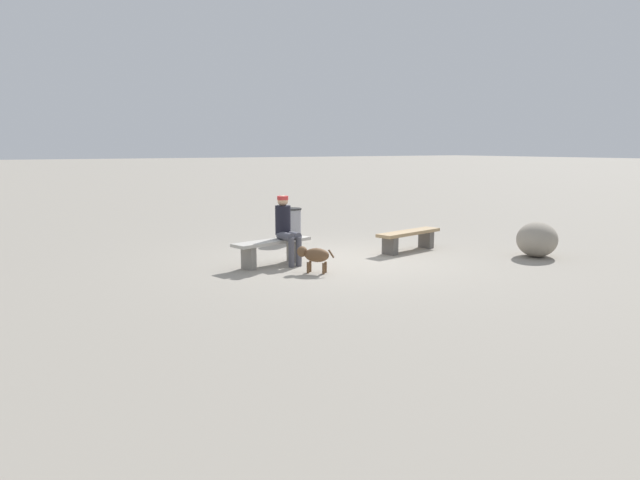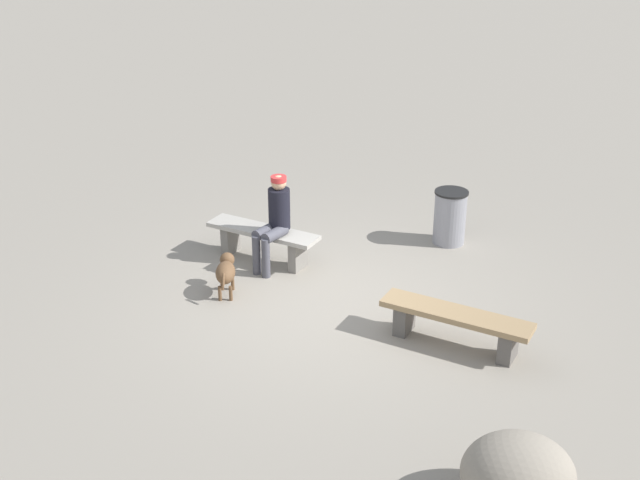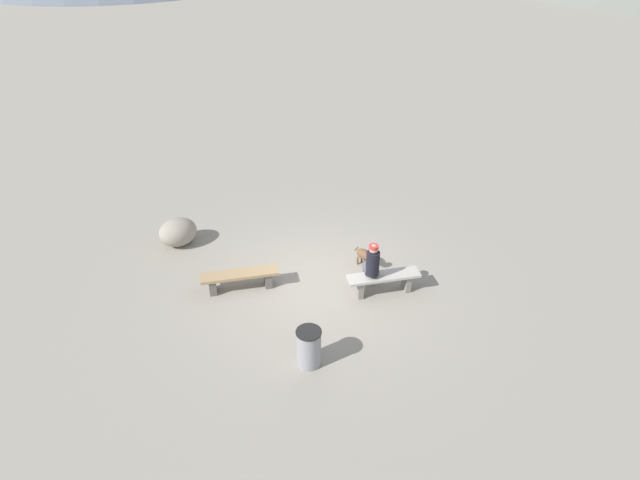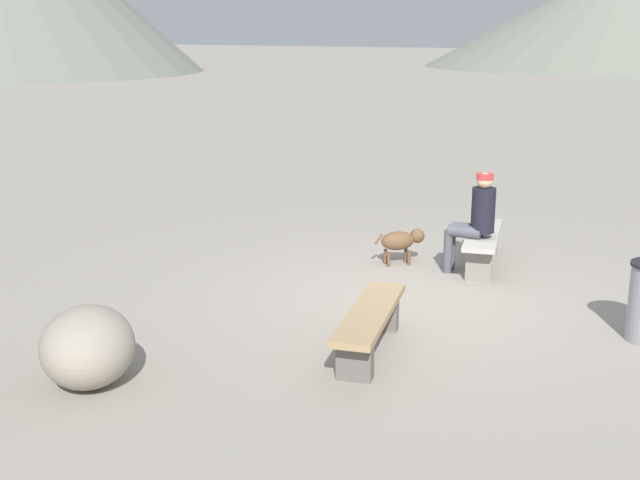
# 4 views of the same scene
# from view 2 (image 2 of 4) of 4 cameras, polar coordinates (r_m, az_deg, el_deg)

# --- Properties ---
(ground) EXTENTS (210.00, 210.00, 0.06)m
(ground) POSITION_cam_2_polar(r_m,az_deg,el_deg) (9.95, 0.62, -4.57)
(ground) COLOR gray
(bench_left) EXTENTS (1.74, 0.72, 0.43)m
(bench_left) POSITION_cam_2_polar(r_m,az_deg,el_deg) (9.05, 9.61, -5.77)
(bench_left) COLOR #605B56
(bench_left) RESTS_ON ground
(bench_right) EXTENTS (1.64, 0.72, 0.47)m
(bench_right) POSITION_cam_2_polar(r_m,az_deg,el_deg) (10.86, -4.07, 0.14)
(bench_right) COLOR gray
(bench_right) RESTS_ON ground
(seated_person) EXTENTS (0.34, 0.60, 1.28)m
(seated_person) POSITION_cam_2_polar(r_m,az_deg,el_deg) (10.50, -3.25, 1.61)
(seated_person) COLOR black
(seated_person) RESTS_ON ground
(dog) EXTENTS (0.51, 0.54, 0.46)m
(dog) POSITION_cam_2_polar(r_m,az_deg,el_deg) (10.06, -6.72, -2.19)
(dog) COLOR brown
(dog) RESTS_ON ground
(trash_bin) EXTENTS (0.48, 0.48, 0.79)m
(trash_bin) POSITION_cam_2_polar(r_m,az_deg,el_deg) (11.49, 9.23, 1.63)
(trash_bin) COLOR gray
(trash_bin) RESTS_ON ground
(boulder) EXTENTS (1.23, 1.20, 0.69)m
(boulder) POSITION_cam_2_polar(r_m,az_deg,el_deg) (7.02, 13.88, -15.89)
(boulder) COLOR gray
(boulder) RESTS_ON ground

